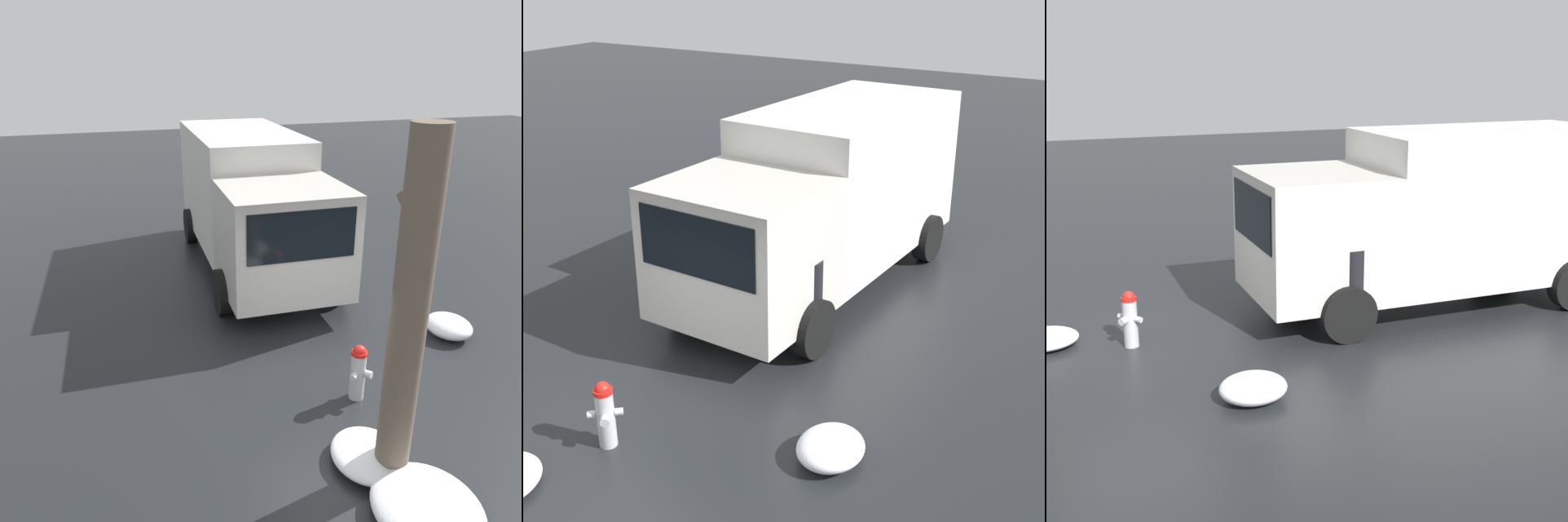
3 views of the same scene
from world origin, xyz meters
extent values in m
plane|color=black|center=(0.00, 0.00, 0.00)|extent=(60.00, 60.00, 0.00)
cylinder|color=#B7B7BC|center=(0.00, 0.00, 0.37)|extent=(0.22, 0.22, 0.74)
cylinder|color=red|center=(0.00, 0.00, 0.77)|extent=(0.23, 0.23, 0.05)
sphere|color=red|center=(0.00, 0.00, 0.79)|extent=(0.19, 0.19, 0.19)
cylinder|color=#B7B7BC|center=(-0.12, -0.11, 0.46)|extent=(0.15, 0.15, 0.11)
cylinder|color=#B7B7BC|center=(0.11, -0.12, 0.46)|extent=(0.13, 0.13, 0.09)
cylinder|color=#B7B7BC|center=(-0.11, 0.12, 0.46)|extent=(0.13, 0.13, 0.09)
cube|color=beige|center=(3.08, 0.07, 1.47)|extent=(2.18, 2.40, 2.05)
cube|color=black|center=(2.02, 0.11, 1.88)|extent=(0.09, 1.96, 0.90)
cube|color=silver|center=(6.38, -0.03, 1.76)|extent=(4.55, 2.48, 2.62)
cylinder|color=black|center=(3.15, -1.09, 0.45)|extent=(0.91, 0.31, 0.90)
cylinder|color=black|center=(3.23, 1.24, 0.45)|extent=(0.91, 0.31, 0.90)
cylinder|color=black|center=(7.53, 1.10, 0.45)|extent=(0.91, 0.31, 0.90)
cylinder|color=#23232D|center=(3.29, -0.97, 0.39)|extent=(0.25, 0.25, 0.79)
cylinder|color=black|center=(3.29, -0.97, 1.11)|extent=(0.36, 0.36, 0.66)
sphere|color=tan|center=(3.29, -0.97, 1.55)|extent=(0.21, 0.21, 0.21)
ellipsoid|color=white|center=(1.15, -2.46, 0.18)|extent=(0.90, 0.79, 0.35)
camera|label=1|loc=(-5.54, 3.25, 4.76)|focal=35.00mm
camera|label=2|loc=(-5.10, -5.59, 5.58)|focal=50.00mm
camera|label=3|loc=(-1.50, -10.63, 4.30)|focal=50.00mm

